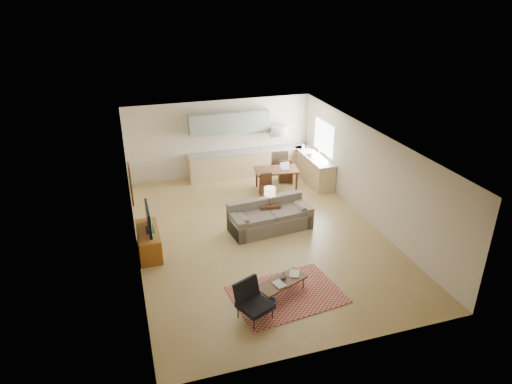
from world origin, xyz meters
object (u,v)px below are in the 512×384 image
object	(u,v)px
armchair	(255,302)
dining_table	(276,179)
sofa	(270,216)
tv_credenza	(149,241)
console_table	(270,214)
coffee_table	(281,288)

from	to	relation	value
armchair	dining_table	distance (m)	6.49
sofa	armchair	distance (m)	3.76
tv_credenza	console_table	size ratio (longest dim) A/B	2.15
sofa	console_table	size ratio (longest dim) A/B	3.64
console_table	tv_credenza	bearing A→B (deg)	-164.97
sofa	dining_table	bearing A→B (deg)	60.54
armchair	tv_credenza	size ratio (longest dim) A/B	0.58
console_table	dining_table	world-z (taller)	dining_table
sofa	console_table	xyz separation A→B (m)	(0.07, 0.27, -0.09)
coffee_table	tv_credenza	distance (m)	3.72
sofa	console_table	bearing A→B (deg)	69.44
dining_table	sofa	bearing A→B (deg)	-106.34
sofa	armchair	world-z (taller)	sofa
sofa	coffee_table	bearing A→B (deg)	-110.49
tv_credenza	console_table	xyz separation A→B (m)	(3.41, 0.50, 0.00)
tv_credenza	dining_table	distance (m)	5.20
console_table	dining_table	distance (m)	2.46
sofa	tv_credenza	world-z (taller)	sofa
sofa	coffee_table	world-z (taller)	sofa
coffee_table	dining_table	size ratio (longest dim) A/B	0.84
coffee_table	tv_credenza	bearing A→B (deg)	112.18
tv_credenza	console_table	world-z (taller)	console_table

